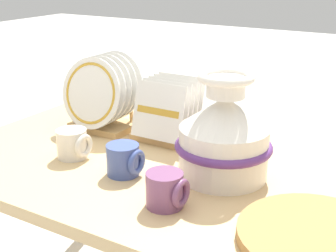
{
  "coord_description": "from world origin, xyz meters",
  "views": [
    {
      "loc": [
        0.65,
        -1.09,
        1.17
      ],
      "look_at": [
        0.0,
        0.0,
        0.72
      ],
      "focal_mm": 50.0,
      "sensor_mm": 36.0,
      "label": 1
    }
  ],
  "objects_px": {
    "dish_rack_square_plates": "(169,118)",
    "mug_cream_glaze": "(73,144)",
    "wicker_charger_stack": "(318,237)",
    "mug_plum_glaze": "(166,190)",
    "mug_cobalt_glaze": "(124,160)",
    "fruit_bowl": "(234,138)",
    "ceramic_vase": "(224,135)",
    "dish_rack_round_plates": "(102,98)"
  },
  "relations": [
    {
      "from": "dish_rack_square_plates",
      "to": "mug_cream_glaze",
      "type": "bearing_deg",
      "value": -121.26
    },
    {
      "from": "wicker_charger_stack",
      "to": "mug_plum_glaze",
      "type": "height_order",
      "value": "mug_plum_glaze"
    },
    {
      "from": "dish_rack_square_plates",
      "to": "mug_cobalt_glaze",
      "type": "relative_size",
      "value": 2.16
    },
    {
      "from": "dish_rack_square_plates",
      "to": "fruit_bowl",
      "type": "height_order",
      "value": "dish_rack_square_plates"
    },
    {
      "from": "mug_plum_glaze",
      "to": "fruit_bowl",
      "type": "height_order",
      "value": "fruit_bowl"
    },
    {
      "from": "ceramic_vase",
      "to": "mug_cream_glaze",
      "type": "xyz_separation_m",
      "value": [
        -0.44,
        -0.11,
        -0.08
      ]
    },
    {
      "from": "ceramic_vase",
      "to": "fruit_bowl",
      "type": "xyz_separation_m",
      "value": [
        -0.05,
        0.19,
        -0.08
      ]
    },
    {
      "from": "ceramic_vase",
      "to": "mug_cream_glaze",
      "type": "relative_size",
      "value": 2.92
    },
    {
      "from": "mug_plum_glaze",
      "to": "fruit_bowl",
      "type": "bearing_deg",
      "value": 90.64
    },
    {
      "from": "dish_rack_square_plates",
      "to": "mug_plum_glaze",
      "type": "xyz_separation_m",
      "value": [
        0.22,
        -0.39,
        -0.03
      ]
    },
    {
      "from": "wicker_charger_stack",
      "to": "mug_cobalt_glaze",
      "type": "height_order",
      "value": "mug_cobalt_glaze"
    },
    {
      "from": "dish_rack_square_plates",
      "to": "ceramic_vase",
      "type": "bearing_deg",
      "value": -31.33
    },
    {
      "from": "dish_rack_square_plates",
      "to": "mug_cream_glaze",
      "type": "height_order",
      "value": "dish_rack_square_plates"
    },
    {
      "from": "ceramic_vase",
      "to": "mug_cream_glaze",
      "type": "bearing_deg",
      "value": -165.52
    },
    {
      "from": "ceramic_vase",
      "to": "dish_rack_round_plates",
      "type": "bearing_deg",
      "value": 165.93
    },
    {
      "from": "mug_plum_glaze",
      "to": "fruit_bowl",
      "type": "relative_size",
      "value": 0.76
    },
    {
      "from": "mug_cobalt_glaze",
      "to": "ceramic_vase",
      "type": "bearing_deg",
      "value": 29.07
    },
    {
      "from": "dish_rack_round_plates",
      "to": "mug_cream_glaze",
      "type": "xyz_separation_m",
      "value": [
        0.08,
        -0.24,
        -0.07
      ]
    },
    {
      "from": "mug_cream_glaze",
      "to": "fruit_bowl",
      "type": "height_order",
      "value": "fruit_bowl"
    },
    {
      "from": "dish_rack_square_plates",
      "to": "mug_cobalt_glaze",
      "type": "xyz_separation_m",
      "value": [
        0.03,
        -0.29,
        -0.03
      ]
    },
    {
      "from": "dish_rack_square_plates",
      "to": "fruit_bowl",
      "type": "bearing_deg",
      "value": 7.66
    },
    {
      "from": "mug_cream_glaze",
      "to": "ceramic_vase",
      "type": "bearing_deg",
      "value": 14.48
    },
    {
      "from": "dish_rack_square_plates",
      "to": "mug_plum_glaze",
      "type": "bearing_deg",
      "value": -60.07
    },
    {
      "from": "mug_cobalt_glaze",
      "to": "mug_plum_glaze",
      "type": "distance_m",
      "value": 0.21
    },
    {
      "from": "mug_cream_glaze",
      "to": "wicker_charger_stack",
      "type": "bearing_deg",
      "value": -6.24
    },
    {
      "from": "dish_rack_round_plates",
      "to": "dish_rack_square_plates",
      "type": "height_order",
      "value": "dish_rack_round_plates"
    },
    {
      "from": "mug_cobalt_glaze",
      "to": "mug_cream_glaze",
      "type": "bearing_deg",
      "value": 174.8
    },
    {
      "from": "mug_cobalt_glaze",
      "to": "fruit_bowl",
      "type": "xyz_separation_m",
      "value": [
        0.19,
        0.32,
        -0.01
      ]
    },
    {
      "from": "dish_rack_square_plates",
      "to": "dish_rack_round_plates",
      "type": "bearing_deg",
      "value": -172.26
    },
    {
      "from": "dish_rack_round_plates",
      "to": "mug_plum_glaze",
      "type": "height_order",
      "value": "dish_rack_round_plates"
    },
    {
      "from": "mug_cobalt_glaze",
      "to": "mug_cream_glaze",
      "type": "distance_m",
      "value": 0.2
    },
    {
      "from": "mug_plum_glaze",
      "to": "fruit_bowl",
      "type": "xyz_separation_m",
      "value": [
        -0.0,
        0.42,
        -0.01
      ]
    },
    {
      "from": "ceramic_vase",
      "to": "dish_rack_square_plates",
      "type": "xyz_separation_m",
      "value": [
        -0.27,
        0.16,
        -0.05
      ]
    },
    {
      "from": "mug_cream_glaze",
      "to": "mug_plum_glaze",
      "type": "xyz_separation_m",
      "value": [
        0.39,
        -0.11,
        0.0
      ]
    },
    {
      "from": "dish_rack_round_plates",
      "to": "mug_plum_glaze",
      "type": "xyz_separation_m",
      "value": [
        0.47,
        -0.35,
        -0.07
      ]
    },
    {
      "from": "dish_rack_round_plates",
      "to": "wicker_charger_stack",
      "type": "xyz_separation_m",
      "value": [
        0.82,
        -0.32,
        -0.1
      ]
    },
    {
      "from": "mug_plum_glaze",
      "to": "wicker_charger_stack",
      "type": "bearing_deg",
      "value": 4.79
    },
    {
      "from": "dish_rack_square_plates",
      "to": "mug_plum_glaze",
      "type": "height_order",
      "value": "dish_rack_square_plates"
    },
    {
      "from": "wicker_charger_stack",
      "to": "mug_cobalt_glaze",
      "type": "bearing_deg",
      "value": 173.37
    },
    {
      "from": "ceramic_vase",
      "to": "wicker_charger_stack",
      "type": "relative_size",
      "value": 0.84
    },
    {
      "from": "mug_cream_glaze",
      "to": "mug_plum_glaze",
      "type": "distance_m",
      "value": 0.41
    },
    {
      "from": "dish_rack_round_plates",
      "to": "mug_cream_glaze",
      "type": "height_order",
      "value": "dish_rack_round_plates"
    }
  ]
}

